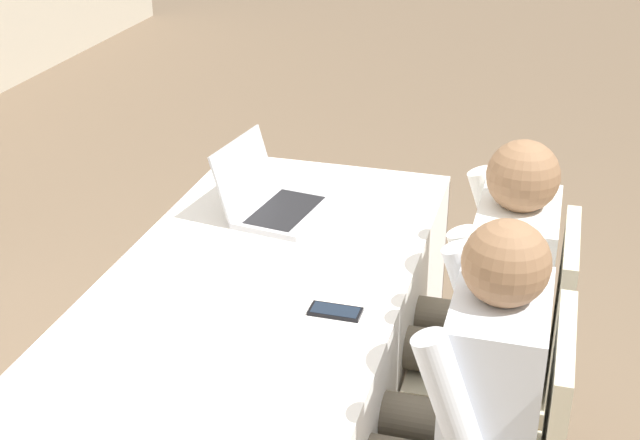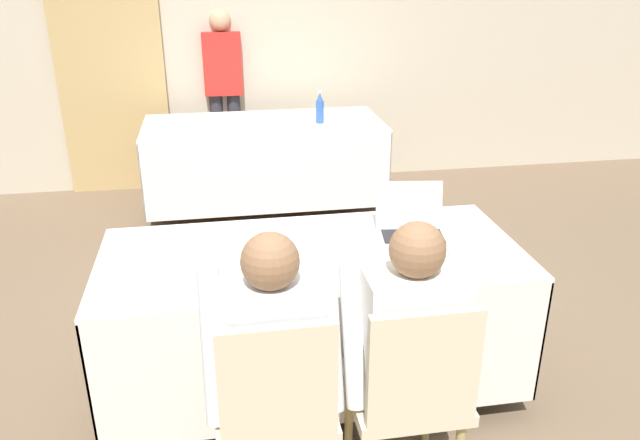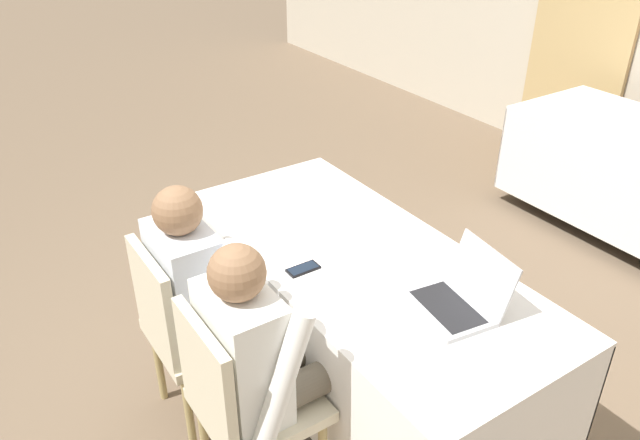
{
  "view_description": "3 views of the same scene",
  "coord_description": "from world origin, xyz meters",
  "views": [
    {
      "loc": [
        -2.03,
        -0.79,
        2.03
      ],
      "look_at": [
        0.0,
        -0.21,
        1.0
      ],
      "focal_mm": 50.0,
      "sensor_mm": 36.0,
      "label": 1
    },
    {
      "loc": [
        -0.41,
        -2.56,
        2.02
      ],
      "look_at": [
        0.0,
        -0.21,
        1.0
      ],
      "focal_mm": 35.0,
      "sensor_mm": 36.0,
      "label": 2
    },
    {
      "loc": [
        1.82,
        -1.42,
        2.26
      ],
      "look_at": [
        0.0,
        -0.21,
        1.0
      ],
      "focal_mm": 35.0,
      "sensor_mm": 36.0,
      "label": 3
    }
  ],
  "objects": [
    {
      "name": "conference_table_near",
      "position": [
        0.0,
        0.0,
        0.58
      ],
      "size": [
        1.95,
        0.87,
        0.75
      ],
      "color": "white",
      "rests_on": "ground_plane"
    },
    {
      "name": "laptop",
      "position": [
        0.5,
        0.09,
        0.8
      ],
      "size": [
        0.37,
        0.35,
        0.24
      ],
      "rotation": [
        0.0,
        0.0,
        -0.14
      ],
      "color": "#B7B7BC",
      "rests_on": "conference_table_near"
    },
    {
      "name": "cell_phone",
      "position": [
        -0.05,
        -0.27,
        0.76
      ],
      "size": [
        0.07,
        0.14,
        0.01
      ],
      "rotation": [
        0.0,
        0.0,
        0.0
      ],
      "color": "black",
      "rests_on": "conference_table_near"
    },
    {
      "name": "paper_beside_laptop",
      "position": [
        -0.29,
        -0.2,
        0.75
      ],
      "size": [
        0.32,
        0.36,
        0.0
      ],
      "rotation": [
        0.0,
        0.0,
        0.45
      ],
      "color": "white",
      "rests_on": "conference_table_near"
    },
    {
      "name": "paper_centre_table",
      "position": [
        0.12,
        0.12,
        0.75
      ],
      "size": [
        0.23,
        0.31,
        0.0
      ],
      "rotation": [
        0.0,
        0.0,
        0.09
      ],
      "color": "white",
      "rests_on": "conference_table_near"
    },
    {
      "name": "chair_near_right",
      "position": [
        0.25,
        -0.74,
        0.52
      ],
      "size": [
        0.44,
        0.44,
        0.92
      ],
      "rotation": [
        0.0,
        0.0,
        3.14
      ],
      "color": "tan",
      "rests_on": "ground_plane"
    },
    {
      "name": "person_checkered_shirt",
      "position": [
        -0.25,
        -0.64,
        0.67
      ],
      "size": [
        0.5,
        0.52,
        1.18
      ],
      "rotation": [
        0.0,
        0.0,
        3.14
      ],
      "color": "#665B4C",
      "rests_on": "ground_plane"
    },
    {
      "name": "person_white_shirt",
      "position": [
        0.25,
        -0.64,
        0.67
      ],
      "size": [
        0.5,
        0.52,
        1.18
      ],
      "rotation": [
        0.0,
        0.0,
        3.14
      ],
      "color": "#665B4C",
      "rests_on": "ground_plane"
    }
  ]
}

